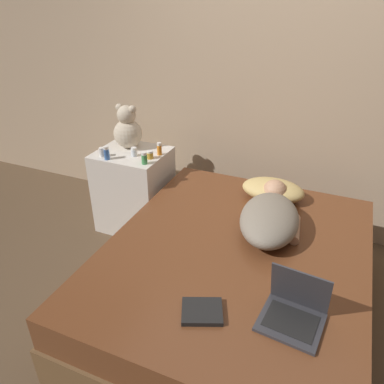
# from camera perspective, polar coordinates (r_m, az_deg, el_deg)

# --- Properties ---
(ground_plane) EXTENTS (12.00, 12.00, 0.00)m
(ground_plane) POSITION_cam_1_polar(r_m,az_deg,el_deg) (2.60, 6.07, -17.55)
(ground_plane) COLOR brown
(wall_back) EXTENTS (8.00, 0.06, 2.60)m
(wall_back) POSITION_cam_1_polar(r_m,az_deg,el_deg) (3.03, 14.72, 17.04)
(wall_back) COLOR tan
(wall_back) RESTS_ON ground_plane
(bed) EXTENTS (1.52, 1.85, 0.52)m
(bed) POSITION_cam_1_polar(r_m,az_deg,el_deg) (2.43, 6.39, -13.39)
(bed) COLOR brown
(bed) RESTS_ON ground_plane
(nightstand) EXTENTS (0.56, 0.48, 0.70)m
(nightstand) POSITION_cam_1_polar(r_m,az_deg,el_deg) (3.23, -8.77, 0.34)
(nightstand) COLOR silver
(nightstand) RESTS_ON ground_plane
(pillow) EXTENTS (0.45, 0.30, 0.14)m
(pillow) POSITION_cam_1_polar(r_m,az_deg,el_deg) (2.77, 12.22, 0.32)
(pillow) COLOR tan
(pillow) RESTS_ON bed
(person_lying) EXTENTS (0.43, 0.78, 0.19)m
(person_lying) POSITION_cam_1_polar(r_m,az_deg,el_deg) (2.42, 11.88, -3.55)
(person_lying) COLOR gray
(person_lying) RESTS_ON bed
(laptop) EXTENTS (0.31, 0.28, 0.26)m
(laptop) POSITION_cam_1_polar(r_m,az_deg,el_deg) (1.87, 15.30, -16.88)
(laptop) COLOR #333338
(laptop) RESTS_ON bed
(teddy_bear) EXTENTS (0.23, 0.23, 0.36)m
(teddy_bear) POSITION_cam_1_polar(r_m,az_deg,el_deg) (3.13, -9.79, 9.43)
(teddy_bear) COLOR beige
(teddy_bear) RESTS_ON nightstand
(bottle_clear) EXTENTS (0.05, 0.05, 0.07)m
(bottle_clear) POSITION_cam_1_polar(r_m,az_deg,el_deg) (2.99, -8.83, 6.07)
(bottle_clear) COLOR silver
(bottle_clear) RESTS_ON nightstand
(bottle_orange) EXTENTS (0.04, 0.04, 0.10)m
(bottle_orange) POSITION_cam_1_polar(r_m,az_deg,el_deg) (2.98, -5.00, 6.55)
(bottle_orange) COLOR orange
(bottle_orange) RESTS_ON nightstand
(bottle_blue) EXTENTS (0.04, 0.04, 0.11)m
(bottle_blue) POSITION_cam_1_polar(r_m,az_deg,el_deg) (2.97, -12.89, 5.81)
(bottle_blue) COLOR #3866B2
(bottle_blue) RESTS_ON nightstand
(bottle_amber) EXTENTS (0.05, 0.05, 0.06)m
(bottle_amber) POSITION_cam_1_polar(r_m,az_deg,el_deg) (2.93, -6.44, 5.66)
(bottle_amber) COLOR gold
(bottle_amber) RESTS_ON nightstand
(bottle_green) EXTENTS (0.04, 0.04, 0.09)m
(bottle_green) POSITION_cam_1_polar(r_m,az_deg,el_deg) (2.84, -7.28, 5.13)
(bottle_green) COLOR #3D8E4C
(bottle_green) RESTS_ON nightstand
(bottle_white) EXTENTS (0.05, 0.05, 0.07)m
(bottle_white) POSITION_cam_1_polar(r_m,az_deg,el_deg) (3.03, -13.56, 5.91)
(bottle_white) COLOR white
(bottle_white) RESTS_ON nightstand
(book) EXTENTS (0.24, 0.22, 0.02)m
(book) POSITION_cam_1_polar(r_m,az_deg,el_deg) (1.86, 1.54, -17.72)
(book) COLOR black
(book) RESTS_ON bed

